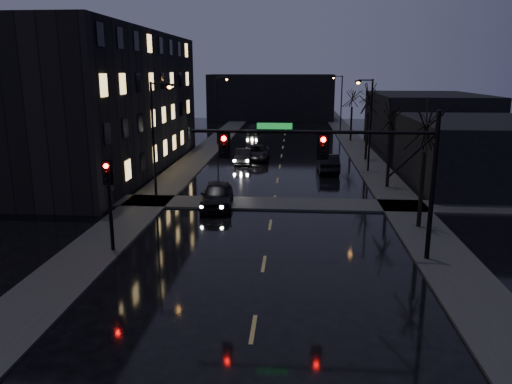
% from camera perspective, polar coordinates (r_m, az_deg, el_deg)
% --- Properties ---
extents(ground, '(160.00, 160.00, 0.00)m').
position_cam_1_polar(ground, '(16.15, -0.94, -18.84)').
color(ground, black).
rests_on(ground, ground).
extents(sidewalk_left, '(3.00, 140.00, 0.12)m').
position_cam_1_polar(sidewalk_left, '(50.27, -6.92, 3.74)').
color(sidewalk_left, '#2D2D2B').
rests_on(sidewalk_left, ground).
extents(sidewalk_right, '(3.00, 140.00, 0.12)m').
position_cam_1_polar(sidewalk_right, '(49.83, 12.67, 3.42)').
color(sidewalk_right, '#2D2D2B').
rests_on(sidewalk_right, ground).
extents(sidewalk_cross, '(40.00, 3.00, 0.12)m').
position_cam_1_polar(sidewalk_cross, '(33.22, 2.01, -1.34)').
color(sidewalk_cross, '#2D2D2B').
rests_on(sidewalk_cross, ground).
extents(apartment_block, '(12.00, 30.00, 12.00)m').
position_cam_1_polar(apartment_block, '(47.12, -18.07, 9.79)').
color(apartment_block, black).
rests_on(apartment_block, ground).
extents(commercial_right_near, '(10.00, 14.00, 5.00)m').
position_cam_1_polar(commercial_right_near, '(42.48, 23.95, 4.16)').
color(commercial_right_near, black).
rests_on(commercial_right_near, ground).
extents(commercial_right_far, '(12.00, 18.00, 6.00)m').
position_cam_1_polar(commercial_right_far, '(63.78, 18.82, 7.89)').
color(commercial_right_far, black).
rests_on(commercial_right_far, ground).
extents(far_block, '(22.00, 10.00, 8.00)m').
position_cam_1_polar(far_block, '(91.77, 1.74, 10.79)').
color(far_block, black).
rests_on(far_block, ground).
extents(signal_mast, '(11.11, 0.41, 7.00)m').
position_cam_1_polar(signal_mast, '(23.01, 10.73, 3.92)').
color(signal_mast, black).
rests_on(signal_mast, ground).
extents(signal_pole_left, '(0.35, 0.41, 4.53)m').
position_cam_1_polar(signal_pole_left, '(24.86, -16.45, -0.06)').
color(signal_pole_left, black).
rests_on(signal_pole_left, ground).
extents(tree_near, '(3.52, 3.52, 8.08)m').
position_cam_1_polar(tree_near, '(28.56, 18.98, 8.02)').
color(tree_near, black).
rests_on(tree_near, ground).
extents(tree_mid_a, '(3.30, 3.30, 7.58)m').
position_cam_1_polar(tree_mid_a, '(38.32, 15.26, 8.96)').
color(tree_mid_a, black).
rests_on(tree_mid_a, ground).
extents(tree_mid_b, '(3.74, 3.74, 8.59)m').
position_cam_1_polar(tree_mid_b, '(50.10, 12.79, 11.01)').
color(tree_mid_b, black).
rests_on(tree_mid_b, ground).
extents(tree_far, '(3.43, 3.43, 7.88)m').
position_cam_1_polar(tree_far, '(64.00, 10.98, 11.13)').
color(tree_far, black).
rests_on(tree_far, ground).
extents(streetlight_l_near, '(1.53, 0.28, 8.00)m').
position_cam_1_polar(streetlight_l_near, '(33.01, -11.31, 6.65)').
color(streetlight_l_near, black).
rests_on(streetlight_l_near, ground).
extents(streetlight_l_far, '(1.53, 0.28, 8.00)m').
position_cam_1_polar(streetlight_l_far, '(59.35, -4.28, 9.91)').
color(streetlight_l_far, black).
rests_on(streetlight_l_far, ground).
extents(streetlight_r_mid, '(1.53, 0.28, 8.00)m').
position_cam_1_polar(streetlight_r_mid, '(44.18, 12.70, 8.31)').
color(streetlight_r_mid, black).
rests_on(streetlight_r_mid, ground).
extents(streetlight_r_far, '(1.53, 0.28, 8.00)m').
position_cam_1_polar(streetlight_r_far, '(71.93, 9.57, 10.42)').
color(streetlight_r_far, black).
rests_on(streetlight_r_far, ground).
extents(oncoming_car_a, '(2.35, 5.06, 1.68)m').
position_cam_1_polar(oncoming_car_a, '(32.38, -4.48, -0.35)').
color(oncoming_car_a, black).
rests_on(oncoming_car_a, ground).
extents(oncoming_car_b, '(1.64, 4.29, 1.40)m').
position_cam_1_polar(oncoming_car_b, '(47.85, -1.47, 4.11)').
color(oncoming_car_b, black).
rests_on(oncoming_car_b, ground).
extents(oncoming_car_c, '(2.53, 5.36, 1.48)m').
position_cam_1_polar(oncoming_car_c, '(49.72, 0.07, 4.53)').
color(oncoming_car_c, black).
rests_on(oncoming_car_c, ground).
extents(oncoming_car_d, '(1.84, 4.52, 1.31)m').
position_cam_1_polar(oncoming_car_d, '(71.03, -0.32, 7.23)').
color(oncoming_car_d, black).
rests_on(oncoming_car_d, ground).
extents(lead_car, '(1.86, 4.94, 1.61)m').
position_cam_1_polar(lead_car, '(44.23, 8.19, 3.32)').
color(lead_car, black).
rests_on(lead_car, ground).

